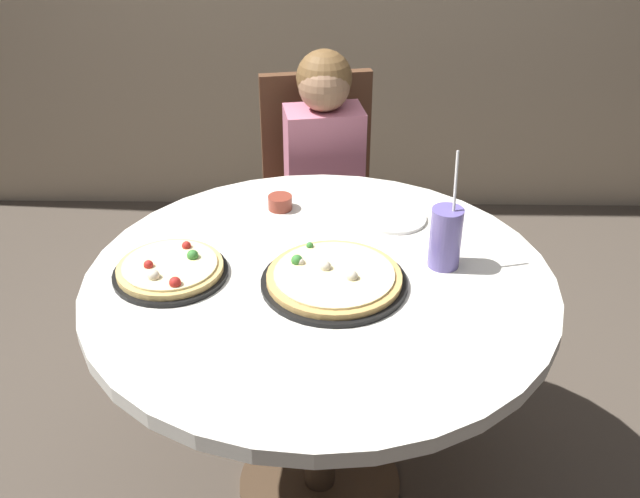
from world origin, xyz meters
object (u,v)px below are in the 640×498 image
object	(u,v)px
dining_table	(320,310)
soda_cup	(446,237)
sauce_bowl	(280,202)
plate_small	(394,218)
pizza_veggie	(171,269)
diner_child	(327,227)
chair_wooden	(320,192)
pizza_cheese	(334,279)

from	to	relation	value
dining_table	soda_cup	xyz separation A→B (m)	(0.31, 0.06, 0.18)
dining_table	soda_cup	size ratio (longest dim) A/B	3.83
sauce_bowl	plate_small	world-z (taller)	sauce_bowl
pizza_veggie	diner_child	bearing A→B (deg)	61.95
dining_table	diner_child	distance (m)	0.74
chair_wooden	sauce_bowl	bearing A→B (deg)	-100.94
dining_table	pizza_cheese	distance (m)	0.13
sauce_bowl	dining_table	bearing A→B (deg)	-71.31
dining_table	sauce_bowl	size ratio (longest dim) A/B	16.77
chair_wooden	diner_child	xyz separation A→B (m)	(0.03, -0.18, -0.05)
plate_small	pizza_cheese	bearing A→B (deg)	-117.30
pizza_cheese	plate_small	bearing A→B (deg)	62.70
dining_table	sauce_bowl	bearing A→B (deg)	108.69
dining_table	soda_cup	distance (m)	0.37
pizza_cheese	soda_cup	size ratio (longest dim) A/B	1.17
pizza_veggie	plate_small	distance (m)	0.65
pizza_veggie	soda_cup	size ratio (longest dim) A/B	0.93
pizza_veggie	soda_cup	bearing A→B (deg)	4.94
dining_table	soda_cup	bearing A→B (deg)	10.85
dining_table	chair_wooden	distance (m)	0.91
soda_cup	dining_table	bearing A→B (deg)	-169.15
diner_child	soda_cup	xyz separation A→B (m)	(0.30, -0.66, 0.35)
dining_table	plate_small	distance (m)	0.38
pizza_cheese	plate_small	size ratio (longest dim) A/B	2.00
dining_table	chair_wooden	xyz separation A→B (m)	(-0.02, 0.90, -0.12)
soda_cup	pizza_cheese	bearing A→B (deg)	-161.43
pizza_veggie	sauce_bowl	xyz separation A→B (m)	(0.25, 0.36, 0.00)
chair_wooden	plate_small	distance (m)	0.68
chair_wooden	sauce_bowl	size ratio (longest dim) A/B	13.57
chair_wooden	plate_small	size ratio (longest dim) A/B	5.28
pizza_cheese	plate_small	world-z (taller)	pizza_cheese
chair_wooden	soda_cup	bearing A→B (deg)	-68.66
diner_child	plate_small	distance (m)	0.54
plate_small	sauce_bowl	bearing A→B (deg)	169.46
pizza_veggie	pizza_cheese	size ratio (longest dim) A/B	0.80
soda_cup	plate_small	distance (m)	0.27
pizza_cheese	plate_small	xyz separation A→B (m)	(0.17, 0.33, -0.01)
pizza_cheese	sauce_bowl	distance (m)	0.42
dining_table	pizza_veggie	world-z (taller)	pizza_veggie
diner_child	chair_wooden	bearing A→B (deg)	98.88
chair_wooden	pizza_veggie	size ratio (longest dim) A/B	3.32
dining_table	pizza_cheese	bearing A→B (deg)	-43.36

